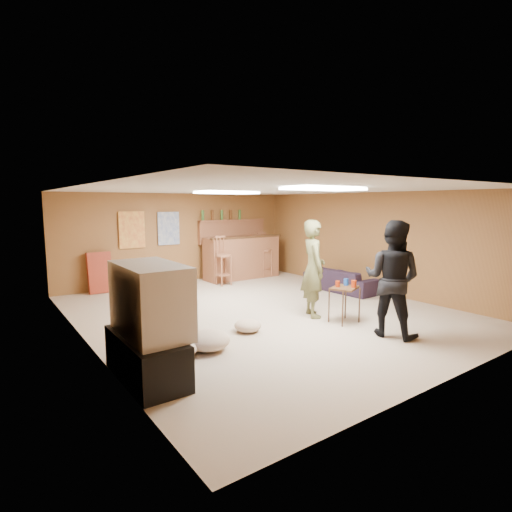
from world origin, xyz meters
TOP-DOWN VIEW (x-y plane):
  - ground at (0.00, 0.00)m, footprint 7.00×7.00m
  - ceiling at (0.00, 0.00)m, footprint 6.00×7.00m
  - wall_back at (0.00, 3.50)m, footprint 6.00×0.02m
  - wall_front at (0.00, -3.50)m, footprint 6.00×0.02m
  - wall_left at (-3.00, 0.00)m, footprint 0.02×7.00m
  - wall_right at (3.00, 0.00)m, footprint 0.02×7.00m
  - tv_stand at (-2.72, -1.50)m, footprint 0.55×1.30m
  - dvd_box at (-2.50, -1.50)m, footprint 0.35×0.50m
  - tv_body at (-2.65, -1.50)m, footprint 0.60×1.10m
  - tv_screen at (-2.34, -1.50)m, footprint 0.02×0.95m
  - bar_counter at (1.50, 2.95)m, footprint 2.00×0.60m
  - bar_lip at (1.50, 2.70)m, footprint 2.10×0.12m
  - bar_shelf at (1.50, 3.40)m, footprint 2.00×0.18m
  - bar_backing at (1.50, 3.42)m, footprint 2.00×0.14m
  - poster_left at (-1.20, 3.46)m, footprint 0.60×0.03m
  - poster_right at (-0.30, 3.46)m, footprint 0.55×0.03m
  - folding_chair_stack at (-2.00, 3.30)m, footprint 0.50×0.26m
  - ceiling_panel_front at (0.00, -1.50)m, footprint 1.20×0.60m
  - ceiling_panel_back at (0.00, 1.20)m, footprint 1.20×0.60m
  - person_olive at (0.55, -0.74)m, footprint 0.62×0.73m
  - person_black at (0.78, -2.16)m, footprint 0.88×1.00m
  - sofa at (2.49, 0.39)m, footprint 0.76×1.76m
  - tray_table at (0.70, -1.32)m, footprint 0.57×0.52m
  - cup_red_near at (0.61, -1.25)m, footprint 0.10×0.10m
  - cup_red_far at (0.80, -1.43)m, footprint 0.10×0.10m
  - cup_blue at (0.82, -1.25)m, footprint 0.10×0.10m
  - bar_stool_left at (0.64, 2.44)m, footprint 0.42×0.42m
  - bar_stool_right at (2.13, 2.78)m, footprint 0.49×0.49m
  - cushion_near_tv at (-1.73, -1.12)m, footprint 0.71×0.71m
  - cushion_mid at (-0.87, -0.79)m, footprint 0.49×0.49m
  - cushion_far at (-2.15, -1.12)m, footprint 0.60×0.60m
  - bottle_row at (1.16, 3.38)m, footprint 1.20×0.08m

SIDE VIEW (x-z plane):
  - ground at x=0.00m, z-range 0.00..0.00m
  - cushion_mid at x=-0.87m, z-range 0.00..0.19m
  - cushion_far at x=-2.15m, z-range 0.00..0.21m
  - cushion_near_tv at x=-1.73m, z-range 0.00..0.26m
  - dvd_box at x=-2.50m, z-range 0.11..0.19m
  - tv_stand at x=-2.72m, z-range 0.00..0.50m
  - sofa at x=2.49m, z-range 0.00..0.50m
  - tray_table at x=0.70m, z-range 0.00..0.60m
  - folding_chair_stack at x=-2.00m, z-range -0.01..0.91m
  - bar_counter at x=1.50m, z-range 0.00..1.10m
  - bar_stool_left at x=0.64m, z-range 0.00..1.20m
  - bar_stool_right at x=2.13m, z-range 0.00..1.22m
  - cup_red_near at x=0.61m, z-range 0.60..0.70m
  - cup_blue at x=0.82m, z-range 0.60..0.71m
  - cup_red_far at x=0.80m, z-range 0.60..0.71m
  - person_olive at x=0.55m, z-range 0.00..1.68m
  - person_black at x=0.78m, z-range 0.00..1.72m
  - tv_body at x=-2.65m, z-range 0.50..1.30m
  - tv_screen at x=-2.34m, z-range 0.57..1.23m
  - wall_back at x=0.00m, z-range 0.00..2.20m
  - wall_front at x=0.00m, z-range 0.00..2.20m
  - wall_left at x=-3.00m, z-range 0.00..2.20m
  - wall_right at x=3.00m, z-range 0.00..2.20m
  - bar_lip at x=1.50m, z-range 1.08..1.12m
  - bar_backing at x=1.50m, z-range 0.90..1.50m
  - poster_left at x=-1.20m, z-range 0.93..1.78m
  - poster_right at x=-0.30m, z-range 0.95..1.75m
  - bar_shelf at x=1.50m, z-range 1.48..1.52m
  - bottle_row at x=1.16m, z-range 1.52..1.78m
  - ceiling_panel_front at x=0.00m, z-range 2.15..2.19m
  - ceiling_panel_back at x=0.00m, z-range 2.15..2.19m
  - ceiling at x=0.00m, z-range 2.19..2.21m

